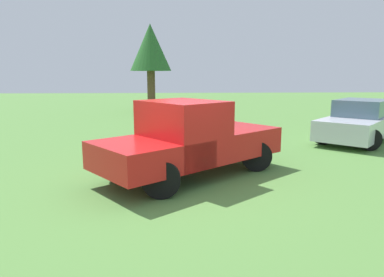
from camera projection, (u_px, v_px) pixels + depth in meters
ground_plane at (182, 184)px, 7.60m from camera, size 80.00×80.00×0.00m
pickup_truck at (188, 138)px, 8.03m from camera, size 4.74×4.28×1.80m
sedan_near at (360, 122)px, 12.57m from camera, size 4.48×4.58×1.49m
tree_far_center at (150, 49)px, 21.70m from camera, size 2.59×2.59×5.54m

